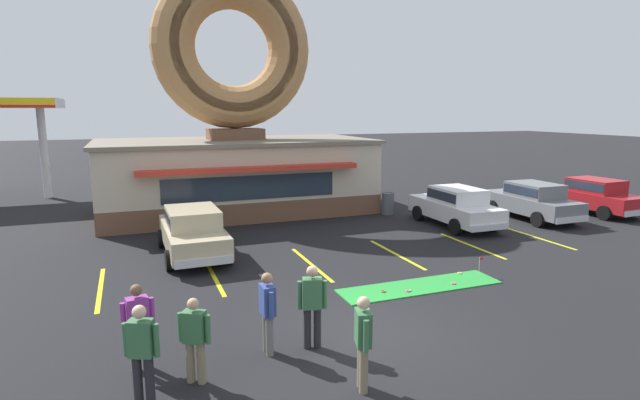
{
  "coord_description": "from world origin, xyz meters",
  "views": [
    {
      "loc": [
        -4.59,
        -8.95,
        4.72
      ],
      "look_at": [
        0.79,
        5.0,
        2.0
      ],
      "focal_mm": 28.0,
      "sensor_mm": 36.0,
      "label": 1
    }
  ],
  "objects_px": {
    "putting_flag_pin": "(481,262)",
    "car_champagne": "(193,230)",
    "car_red": "(593,194)",
    "car_grey": "(532,199)",
    "golf_ball": "(411,290)",
    "pedestrian_crossing_woman": "(195,337)",
    "pedestrian_blue_sweater_man": "(138,323)",
    "pedestrian_beanie_man": "(268,309)",
    "trash_bin": "(388,203)",
    "pedestrian_leather_jacket_man": "(363,339)",
    "pedestrian_hooded_kid": "(142,350)",
    "car_white": "(455,205)",
    "pedestrian_clipboard_woman": "(312,303)"
  },
  "relations": [
    {
      "from": "car_grey",
      "to": "pedestrian_beanie_man",
      "type": "xyz_separation_m",
      "value": [
        -13.95,
        -7.71,
        0.04
      ]
    },
    {
      "from": "pedestrian_leather_jacket_man",
      "to": "car_red",
      "type": "bearing_deg",
      "value": 30.27
    },
    {
      "from": "golf_ball",
      "to": "car_champagne",
      "type": "xyz_separation_m",
      "value": [
        -4.88,
        5.44,
        0.82
      ]
    },
    {
      "from": "putting_flag_pin",
      "to": "trash_bin",
      "type": "distance_m",
      "value": 8.81
    },
    {
      "from": "pedestrian_hooded_kid",
      "to": "pedestrian_crossing_woman",
      "type": "height_order",
      "value": "pedestrian_hooded_kid"
    },
    {
      "from": "car_white",
      "to": "trash_bin",
      "type": "bearing_deg",
      "value": 115.12
    },
    {
      "from": "car_grey",
      "to": "putting_flag_pin",
      "type": "bearing_deg",
      "value": -142.37
    },
    {
      "from": "car_white",
      "to": "car_red",
      "type": "height_order",
      "value": "same"
    },
    {
      "from": "car_white",
      "to": "pedestrian_leather_jacket_man",
      "type": "relative_size",
      "value": 2.74
    },
    {
      "from": "putting_flag_pin",
      "to": "car_champagne",
      "type": "height_order",
      "value": "car_champagne"
    },
    {
      "from": "car_red",
      "to": "pedestrian_crossing_woman",
      "type": "bearing_deg",
      "value": -156.36
    },
    {
      "from": "trash_bin",
      "to": "car_red",
      "type": "bearing_deg",
      "value": -19.45
    },
    {
      "from": "putting_flag_pin",
      "to": "car_grey",
      "type": "height_order",
      "value": "car_grey"
    },
    {
      "from": "pedestrian_hooded_kid",
      "to": "pedestrian_leather_jacket_man",
      "type": "bearing_deg",
      "value": -14.71
    },
    {
      "from": "putting_flag_pin",
      "to": "pedestrian_hooded_kid",
      "type": "relative_size",
      "value": 0.33
    },
    {
      "from": "putting_flag_pin",
      "to": "trash_bin",
      "type": "height_order",
      "value": "trash_bin"
    },
    {
      "from": "car_red",
      "to": "golf_ball",
      "type": "bearing_deg",
      "value": -156.02
    },
    {
      "from": "golf_ball",
      "to": "car_grey",
      "type": "bearing_deg",
      "value": 31.35
    },
    {
      "from": "car_red",
      "to": "pedestrian_crossing_woman",
      "type": "xyz_separation_m",
      "value": [
        -19.0,
        -8.32,
        -0.02
      ]
    },
    {
      "from": "car_champagne",
      "to": "trash_bin",
      "type": "distance_m",
      "value": 9.82
    },
    {
      "from": "car_red",
      "to": "pedestrian_clipboard_woman",
      "type": "distance_m",
      "value": 18.41
    },
    {
      "from": "car_red",
      "to": "pedestrian_blue_sweater_man",
      "type": "relative_size",
      "value": 2.83
    },
    {
      "from": "pedestrian_leather_jacket_man",
      "to": "pedestrian_crossing_woman",
      "type": "xyz_separation_m",
      "value": [
        -2.62,
        1.25,
        -0.07
      ]
    },
    {
      "from": "car_red",
      "to": "car_grey",
      "type": "bearing_deg",
      "value": -179.7
    },
    {
      "from": "pedestrian_blue_sweater_man",
      "to": "pedestrian_leather_jacket_man",
      "type": "xyz_separation_m",
      "value": [
        3.51,
        -2.08,
        0.02
      ]
    },
    {
      "from": "pedestrian_hooded_kid",
      "to": "putting_flag_pin",
      "type": "bearing_deg",
      "value": 19.03
    },
    {
      "from": "pedestrian_clipboard_woman",
      "to": "pedestrian_beanie_man",
      "type": "relative_size",
      "value": 1.04
    },
    {
      "from": "car_grey",
      "to": "pedestrian_leather_jacket_man",
      "type": "bearing_deg",
      "value": -143.28
    },
    {
      "from": "car_white",
      "to": "pedestrian_blue_sweater_man",
      "type": "xyz_separation_m",
      "value": [
        -12.4,
        -7.57,
        0.03
      ]
    },
    {
      "from": "golf_ball",
      "to": "car_champagne",
      "type": "bearing_deg",
      "value": 131.91
    },
    {
      "from": "pedestrian_blue_sweater_man",
      "to": "pedestrian_beanie_man",
      "type": "bearing_deg",
      "value": -5.9
    },
    {
      "from": "car_red",
      "to": "pedestrian_leather_jacket_man",
      "type": "height_order",
      "value": "pedestrian_leather_jacket_man"
    },
    {
      "from": "car_champagne",
      "to": "car_red",
      "type": "height_order",
      "value": "same"
    },
    {
      "from": "pedestrian_blue_sweater_man",
      "to": "pedestrian_leather_jacket_man",
      "type": "bearing_deg",
      "value": -30.67
    },
    {
      "from": "car_champagne",
      "to": "pedestrian_blue_sweater_man",
      "type": "bearing_deg",
      "value": -104.48
    },
    {
      "from": "car_red",
      "to": "pedestrian_crossing_woman",
      "type": "distance_m",
      "value": 20.74
    },
    {
      "from": "pedestrian_hooded_kid",
      "to": "pedestrian_beanie_man",
      "type": "relative_size",
      "value": 1.02
    },
    {
      "from": "car_champagne",
      "to": "pedestrian_clipboard_woman",
      "type": "xyz_separation_m",
      "value": [
        1.41,
        -7.41,
        0.08
      ]
    },
    {
      "from": "putting_flag_pin",
      "to": "pedestrian_crossing_woman",
      "type": "xyz_separation_m",
      "value": [
        -8.33,
        -2.84,
        0.42
      ]
    },
    {
      "from": "pedestrian_beanie_man",
      "to": "pedestrian_crossing_woman",
      "type": "xyz_separation_m",
      "value": [
        -1.46,
        -0.59,
        -0.06
      ]
    },
    {
      "from": "golf_ball",
      "to": "pedestrian_clipboard_woman",
      "type": "bearing_deg",
      "value": -150.41
    },
    {
      "from": "car_white",
      "to": "trash_bin",
      "type": "xyz_separation_m",
      "value": [
        -1.44,
        3.07,
        -0.37
      ]
    },
    {
      "from": "car_champagne",
      "to": "trash_bin",
      "type": "relative_size",
      "value": 4.7
    },
    {
      "from": "car_grey",
      "to": "pedestrian_beanie_man",
      "type": "bearing_deg",
      "value": -151.08
    },
    {
      "from": "pedestrian_blue_sweater_man",
      "to": "pedestrian_beanie_man",
      "type": "height_order",
      "value": "pedestrian_beanie_man"
    },
    {
      "from": "pedestrian_blue_sweater_man",
      "to": "pedestrian_crossing_woman",
      "type": "relative_size",
      "value": 1.05
    },
    {
      "from": "car_white",
      "to": "car_grey",
      "type": "distance_m",
      "value": 3.91
    },
    {
      "from": "car_white",
      "to": "car_red",
      "type": "relative_size",
      "value": 0.99
    },
    {
      "from": "car_grey",
      "to": "pedestrian_blue_sweater_man",
      "type": "relative_size",
      "value": 2.8
    },
    {
      "from": "car_red",
      "to": "pedestrian_blue_sweater_man",
      "type": "xyz_separation_m",
      "value": [
        -19.9,
        -7.49,
        0.03
      ]
    }
  ]
}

